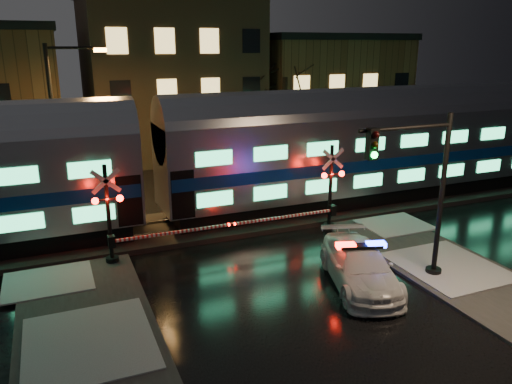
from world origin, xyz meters
TOP-DOWN VIEW (x-y plane):
  - ground at (0.00, 0.00)m, footprint 120.00×120.00m
  - ballast at (0.00, 5.00)m, footprint 90.00×4.20m
  - building_mid at (2.00, 22.50)m, footprint 12.00×11.00m
  - building_right at (15.00, 22.00)m, footprint 12.00×10.00m
  - train at (-3.10, 5.00)m, footprint 51.00×3.12m
  - police_car at (2.66, -2.75)m, footprint 3.37×5.33m
  - crossing_signal_right at (4.13, 2.30)m, footprint 5.58×0.65m
  - crossing_signal_left at (-4.81, 2.30)m, footprint 5.60×0.65m
  - traffic_light at (4.66, -3.24)m, footprint 3.88×0.70m
  - streetlight at (-6.36, 9.00)m, footprint 2.76×0.29m

SIDE VIEW (x-z plane):
  - ground at x=0.00m, z-range 0.00..0.00m
  - ballast at x=0.00m, z-range 0.00..0.24m
  - police_car at x=2.66m, z-range -0.08..1.53m
  - crossing_signal_right at x=4.13m, z-range -0.34..3.61m
  - crossing_signal_left at x=-4.81m, z-range -0.34..3.62m
  - traffic_light at x=4.66m, z-range 0.19..6.20m
  - train at x=-3.10m, z-range 0.42..6.35m
  - building_right at x=15.00m, z-range 0.00..8.50m
  - streetlight at x=-6.36m, z-range 0.63..8.88m
  - building_mid at x=2.00m, z-range 0.00..11.50m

